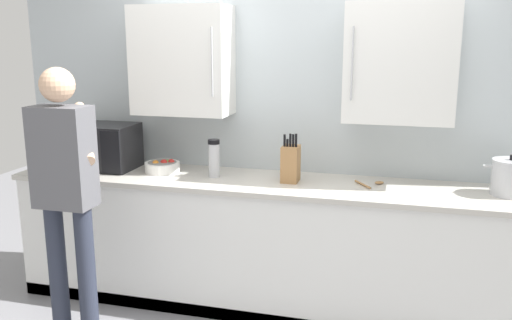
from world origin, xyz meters
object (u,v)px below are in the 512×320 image
person_figure (65,184)px  fruit_bowl (163,166)px  wooden_spoon (372,183)px  microwave_oven (96,146)px  knife_block (291,163)px  stock_pot (511,177)px  thermos_flask (214,158)px

person_figure → fruit_bowl: bearing=72.4°
fruit_bowl → person_figure: (-0.25, -0.80, 0.06)m
wooden_spoon → microwave_oven: bearing=-178.7°
knife_block → fruit_bowl: size_ratio=1.32×
stock_pot → wooden_spoon: 0.83m
microwave_oven → stock_pot: size_ratio=2.19×
thermos_flask → wooden_spoon: (1.07, 0.07, -0.12)m
knife_block → person_figure: (-1.20, -0.78, -0.02)m
microwave_oven → thermos_flask: (0.93, -0.03, -0.03)m
thermos_flask → wooden_spoon: 1.08m
person_figure → knife_block: bearing=33.1°
microwave_oven → person_figure: bearing=-71.3°
fruit_bowl → wooden_spoon: bearing=1.2°
microwave_oven → knife_block: (1.46, -0.01, -0.04)m
stock_pot → wooden_spoon: stock_pot is taller
microwave_oven → fruit_bowl: microwave_oven is taller
stock_pot → knife_block: bearing=-178.8°
person_figure → stock_pot: bearing=17.5°
wooden_spoon → person_figure: person_figure is taller
knife_block → fruit_bowl: 0.95m
knife_block → person_figure: 1.43m
knife_block → thermos_flask: bearing=-177.8°
microwave_oven → person_figure: (0.27, -0.79, -0.06)m
stock_pot → person_figure: size_ratio=0.19×
knife_block → fruit_bowl: knife_block is taller
stock_pot → wooden_spoon: (-0.83, 0.03, -0.10)m
microwave_oven → knife_block: knife_block is taller
stock_pot → fruit_bowl: bearing=-179.8°
thermos_flask → person_figure: bearing=-131.1°
knife_block → stock_pot: knife_block is taller
stock_pot → wooden_spoon: bearing=178.3°
stock_pot → thermos_flask: size_ratio=1.24×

